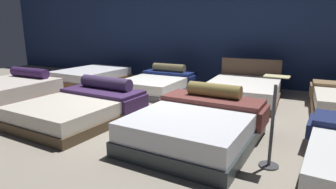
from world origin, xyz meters
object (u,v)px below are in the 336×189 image
bed_2 (197,125)px  bed_6 (242,91)px  price_sign (272,133)px  bed_5 (159,83)px  bed_0 (2,94)px  bed_4 (91,76)px  bed_1 (82,108)px

bed_2 → bed_6: bearing=91.3°
bed_2 → price_sign: price_sign is taller
bed_6 → price_sign: size_ratio=1.95×
bed_2 → bed_5: (-2.24, 2.74, -0.05)m
bed_0 → price_sign: price_sign is taller
bed_4 → bed_6: bearing=3.0°
bed_6 → bed_0: bearing=-150.7°
bed_1 → bed_2: size_ratio=1.04×
bed_1 → bed_6: bearing=52.8°
price_sign → bed_0: bearing=178.3°
bed_4 → price_sign: 6.43m
bed_0 → bed_5: size_ratio=1.01×
bed_2 → bed_4: 5.31m
bed_0 → bed_4: bed_0 is taller
bed_0 → bed_5: 3.70m
bed_6 → price_sign: bearing=-74.1°
bed_1 → bed_2: 2.29m
bed_2 → bed_4: size_ratio=0.98×
bed_4 → bed_5: bearing=3.4°
bed_0 → bed_2: bearing=0.3°
bed_2 → bed_5: 3.54m
bed_0 → bed_1: (2.25, 0.10, -0.04)m
bed_5 → bed_6: bearing=-0.4°
bed_2 → bed_0: bearing=-176.6°
bed_5 → price_sign: size_ratio=1.87×
price_sign → bed_2: bearing=163.7°
bed_5 → bed_4: bearing=-179.6°
price_sign → bed_1: bearing=175.4°
bed_6 → bed_2: bearing=-93.6°
bed_1 → bed_5: 2.79m
bed_5 → price_sign: price_sign is taller
bed_2 → bed_6: size_ratio=0.94×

